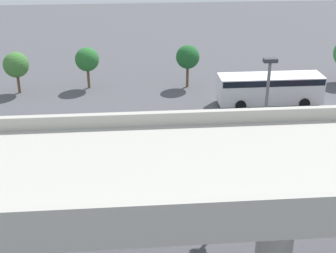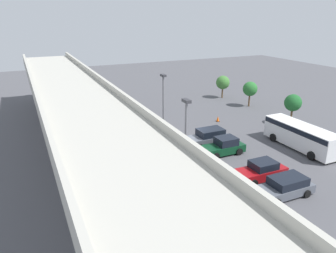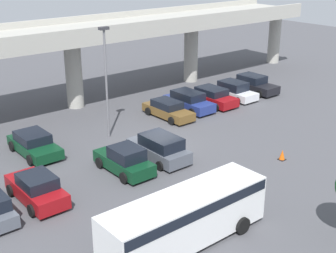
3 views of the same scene
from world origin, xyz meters
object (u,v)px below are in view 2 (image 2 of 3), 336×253
(tree_front_far_right, at_px, (223,83))
(shuttle_bus, at_px, (301,135))
(tree_front_right, at_px, (250,89))
(traffic_cone, at_px, (218,119))
(parked_car_8, at_px, (117,111))
(parked_car_9, at_px, (110,106))
(parked_car_2, at_px, (183,172))
(parked_car_4, at_px, (209,137))
(tree_front_centre, at_px, (293,103))
(parked_car_5, at_px, (138,130))
(parked_car_7, at_px, (124,117))
(parked_car_3, at_px, (224,146))
(lamp_post_near_aisle, at_px, (163,109))
(parked_car_0, at_px, (285,187))
(lamp_post_mid_lot, at_px, (186,151))
(parked_car_1, at_px, (261,171))
(parked_car_6, at_px, (128,123))

(tree_front_far_right, bearing_deg, shuttle_bus, 168.03)
(shuttle_bus, distance_m, tree_front_right, 16.17)
(tree_front_far_right, bearing_deg, traffic_cone, 144.09)
(shuttle_bus, bearing_deg, parked_car_8, -142.53)
(parked_car_9, distance_m, tree_front_far_right, 19.04)
(parked_car_2, xyz_separation_m, parked_car_4, (5.92, -6.07, 0.11))
(parked_car_4, height_order, tree_front_centre, tree_front_centre)
(parked_car_5, bearing_deg, traffic_cone, 2.62)
(parked_car_7, relative_size, traffic_cone, 6.34)
(parked_car_3, height_order, lamp_post_near_aisle, lamp_post_near_aisle)
(shuttle_bus, height_order, tree_front_centre, tree_front_centre)
(parked_car_3, height_order, parked_car_5, parked_car_3)
(parked_car_2, bearing_deg, parked_car_0, -42.41)
(parked_car_0, bearing_deg, traffic_cone, -106.67)
(parked_car_7, distance_m, parked_car_9, 5.84)
(lamp_post_mid_lot, xyz_separation_m, traffic_cone, (16.74, -13.53, -4.56))
(parked_car_0, relative_size, parked_car_3, 1.10)
(traffic_cone, bearing_deg, lamp_post_near_aisle, 121.79)
(traffic_cone, bearing_deg, tree_front_right, -62.89)
(parked_car_7, distance_m, tree_front_centre, 21.28)
(traffic_cone, bearing_deg, parked_car_9, 47.62)
(tree_front_centre, bearing_deg, parked_car_5, 77.24)
(tree_front_far_right, bearing_deg, parked_car_1, 153.20)
(parked_car_3, bearing_deg, parked_car_2, 27.04)
(parked_car_0, relative_size, parked_car_5, 0.98)
(parked_car_2, distance_m, tree_front_right, 25.43)
(parked_car_2, bearing_deg, lamp_post_mid_lot, -116.20)
(parked_car_0, height_order, shuttle_bus, shuttle_bus)
(parked_car_1, bearing_deg, parked_car_8, -74.60)
(parked_car_5, height_order, lamp_post_mid_lot, lamp_post_mid_lot)
(lamp_post_near_aisle, relative_size, tree_front_centre, 2.07)
(parked_car_6, distance_m, lamp_post_mid_lot, 19.39)
(tree_front_centre, height_order, traffic_cone, tree_front_centre)
(parked_car_0, relative_size, lamp_post_near_aisle, 0.59)
(parked_car_1, height_order, tree_front_centre, tree_front_centre)
(lamp_post_near_aisle, distance_m, tree_front_far_right, 24.78)
(parked_car_8, relative_size, lamp_post_mid_lot, 0.52)
(tree_front_centre, bearing_deg, tree_front_right, -2.83)
(parked_car_1, xyz_separation_m, parked_car_4, (8.53, -0.00, 0.07))
(parked_car_2, relative_size, parked_car_5, 0.97)
(parked_car_2, height_order, parked_car_7, parked_car_7)
(tree_front_centre, bearing_deg, traffic_cone, 58.25)
(parked_car_3, xyz_separation_m, traffic_cone, (8.96, -5.10, -0.45))
(parked_car_5, distance_m, parked_car_7, 5.19)
(parked_car_8, bearing_deg, parked_car_6, -92.61)
(parked_car_3, bearing_deg, lamp_post_near_aisle, -23.29)
(tree_front_far_right, bearing_deg, parked_car_0, 155.48)
(parked_car_9, xyz_separation_m, tree_front_centre, (-15.31, -19.27, 2.03))
(parked_car_8, xyz_separation_m, tree_front_far_right, (2.78, -18.72, 1.81))
(parked_car_8, bearing_deg, lamp_post_near_aisle, -87.28)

